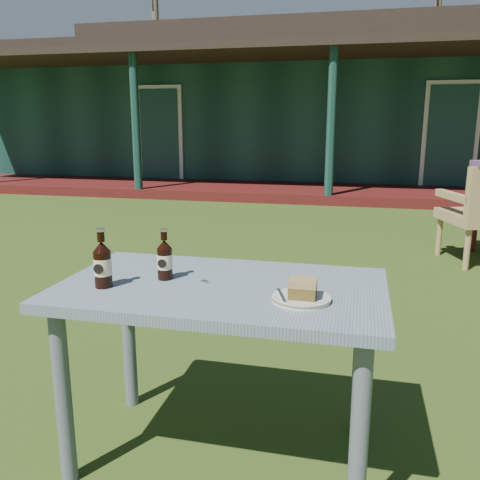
% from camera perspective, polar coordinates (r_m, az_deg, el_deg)
% --- Properties ---
extents(ground, '(80.00, 80.00, 0.00)m').
position_cam_1_polar(ground, '(3.61, 4.81, -8.11)').
color(ground, '#334916').
extents(pavilion, '(15.80, 8.30, 3.45)m').
position_cam_1_polar(pavilion, '(12.73, 11.51, 14.32)').
color(pavilion, '#153830').
rests_on(pavilion, ground).
extents(tree_left, '(0.28, 0.28, 10.50)m').
position_cam_1_polar(tree_left, '(22.83, -9.46, 23.00)').
color(tree_left, brown).
rests_on(tree_left, ground).
extents(tree_mid, '(0.28, 0.28, 9.50)m').
position_cam_1_polar(tree_mid, '(22.24, 21.16, 21.30)').
color(tree_mid, brown).
rests_on(tree_mid, ground).
extents(cafe_table, '(1.20, 0.70, 0.72)m').
position_cam_1_polar(cafe_table, '(1.92, -2.08, -7.86)').
color(cafe_table, slate).
rests_on(cafe_table, ground).
extents(plate, '(0.20, 0.20, 0.01)m').
position_cam_1_polar(plate, '(1.73, 6.87, -6.49)').
color(plate, silver).
rests_on(plate, cafe_table).
extents(cake_slice, '(0.09, 0.09, 0.06)m').
position_cam_1_polar(cake_slice, '(1.71, 7.06, -5.38)').
color(cake_slice, brown).
rests_on(cake_slice, plate).
extents(fork, '(0.06, 0.14, 0.00)m').
position_cam_1_polar(fork, '(1.73, 4.69, -6.21)').
color(fork, silver).
rests_on(fork, plate).
extents(cola_bottle_near, '(0.06, 0.06, 0.20)m').
position_cam_1_polar(cola_bottle_near, '(1.95, -8.45, -2.14)').
color(cola_bottle_near, black).
rests_on(cola_bottle_near, cafe_table).
extents(cola_bottle_far, '(0.06, 0.07, 0.22)m').
position_cam_1_polar(cola_bottle_far, '(1.90, -15.18, -2.61)').
color(cola_bottle_far, black).
rests_on(cola_bottle_far, cafe_table).
extents(bottle_cap, '(0.03, 0.03, 0.01)m').
position_cam_1_polar(bottle_cap, '(1.91, -4.04, -4.69)').
color(bottle_cap, silver).
rests_on(bottle_cap, cafe_table).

